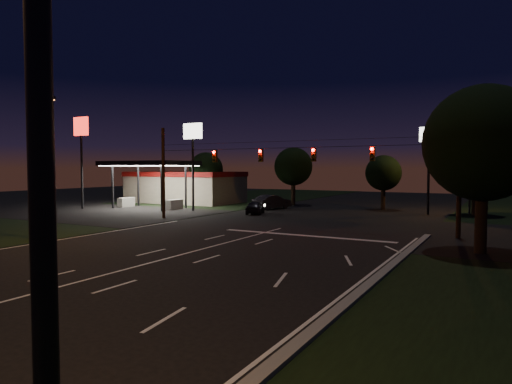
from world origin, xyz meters
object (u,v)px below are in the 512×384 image
Objects in this scene: car_oncoming_b at (272,202)px; tree_right_near at (484,145)px; utility_pole_right at (458,239)px; car_oncoming_a at (255,207)px.

tree_right_near is at bearing 157.72° from car_oncoming_b.
tree_right_near is at bearing -72.47° from utility_pole_right.
car_oncoming_a is (-20.40, 12.35, -5.06)m from tree_right_near.
tree_right_near is 1.86× the size of car_oncoming_b.
car_oncoming_b reaches higher than car_oncoming_a.
utility_pole_right is 1.03× the size of tree_right_near.
tree_right_near reaches higher than car_oncoming_b.
utility_pole_right is 20.33m from car_oncoming_a.
utility_pole_right is 23.61m from car_oncoming_b.
car_oncoming_b is (-0.89, 5.37, 0.15)m from car_oncoming_a.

